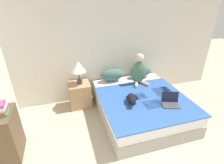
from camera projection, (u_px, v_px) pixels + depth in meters
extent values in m
cube|color=beige|center=(114.00, 46.00, 4.10)|extent=(5.64, 0.05, 2.55)
cube|color=#9E998E|center=(140.00, 110.00, 3.79)|extent=(1.68, 1.99, 0.27)
cube|color=silver|center=(141.00, 100.00, 3.68)|extent=(1.65, 1.96, 0.22)
cube|color=#2D569E|center=(145.00, 101.00, 3.46)|extent=(1.73, 1.59, 0.02)
cube|color=silver|center=(153.00, 104.00, 3.33)|extent=(0.38, 0.26, 0.01)
cube|color=silver|center=(162.00, 91.00, 3.77)|extent=(0.38, 0.34, 0.01)
cube|color=silver|center=(138.00, 97.00, 3.57)|extent=(0.35, 0.22, 0.01)
ellipsoid|color=#42665B|center=(112.00, 75.00, 4.16)|extent=(0.53, 0.27, 0.30)
ellipsoid|color=#42665B|center=(141.00, 71.00, 4.36)|extent=(0.53, 0.27, 0.30)
ellipsoid|color=#476B4C|center=(139.00, 72.00, 4.01)|extent=(0.36, 0.20, 0.53)
sphere|color=#DBB293|center=(140.00, 58.00, 3.85)|extent=(0.19, 0.19, 0.19)
cylinder|color=#DBB293|center=(136.00, 84.00, 3.98)|extent=(0.17, 0.26, 0.07)
cylinder|color=#DBB293|center=(144.00, 83.00, 4.03)|extent=(0.17, 0.26, 0.07)
ellipsoid|color=black|center=(131.00, 99.00, 3.34)|extent=(0.24, 0.34, 0.17)
sphere|color=black|center=(133.00, 103.00, 3.18)|extent=(0.11, 0.11, 0.11)
cone|color=black|center=(135.00, 101.00, 3.16)|extent=(0.05, 0.05, 0.05)
cone|color=black|center=(131.00, 101.00, 3.16)|extent=(0.05, 0.05, 0.05)
cylinder|color=black|center=(130.00, 96.00, 3.55)|extent=(0.17, 0.08, 0.04)
cube|color=#424247|center=(171.00, 105.00, 3.27)|extent=(0.37, 0.30, 0.02)
cube|color=black|center=(170.00, 97.00, 3.34)|extent=(0.32, 0.16, 0.20)
cube|color=tan|center=(80.00, 95.00, 4.07)|extent=(0.48, 0.44, 0.57)
sphere|color=tan|center=(81.00, 95.00, 3.81)|extent=(0.03, 0.03, 0.03)
cylinder|color=#38383D|center=(80.00, 82.00, 3.92)|extent=(0.12, 0.12, 0.10)
cylinder|color=#38383D|center=(79.00, 76.00, 3.85)|extent=(0.02, 0.02, 0.20)
cone|color=white|center=(78.00, 67.00, 3.75)|extent=(0.32, 0.32, 0.23)
cube|color=brown|center=(9.00, 135.00, 2.74)|extent=(0.27, 0.55, 0.82)
cube|color=#3D7A51|center=(2.00, 113.00, 2.54)|extent=(0.20, 0.23, 0.03)
cube|color=#3D7A51|center=(1.00, 111.00, 2.53)|extent=(0.17, 0.22, 0.03)
cube|color=#B24238|center=(0.00, 110.00, 2.51)|extent=(0.19, 0.24, 0.03)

